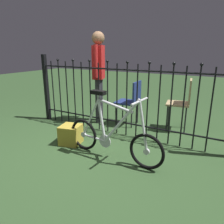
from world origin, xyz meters
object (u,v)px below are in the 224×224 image
(bicycle, at_px, (112,136))
(chair_navy, at_px, (131,99))
(person_visitor, at_px, (99,70))
(display_crate, at_px, (71,135))
(chair_tan, at_px, (183,100))

(bicycle, relative_size, chair_navy, 1.71)
(person_visitor, bearing_deg, bicycle, -51.06)
(display_crate, bearing_deg, bicycle, -6.33)
(person_visitor, bearing_deg, chair_tan, 11.40)
(chair_navy, distance_m, display_crate, 1.35)
(chair_navy, relative_size, chair_tan, 0.92)
(bicycle, distance_m, person_visitor, 1.68)
(display_crate, bearing_deg, chair_navy, 70.36)
(bicycle, height_order, person_visitor, person_visitor)
(bicycle, height_order, display_crate, bicycle)
(chair_navy, relative_size, person_visitor, 0.49)
(chair_navy, bearing_deg, chair_tan, 11.25)
(bicycle, relative_size, display_crate, 4.89)
(chair_tan, bearing_deg, person_visitor, -168.60)
(bicycle, xyz_separation_m, display_crate, (-0.77, 0.09, -0.17))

